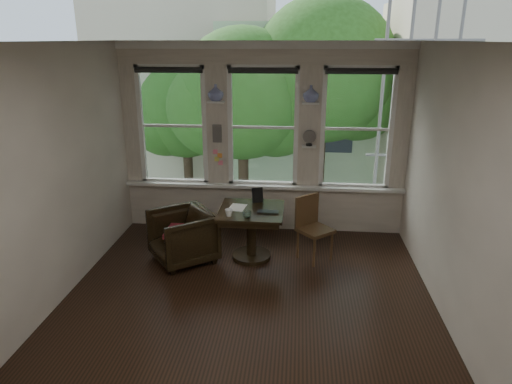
# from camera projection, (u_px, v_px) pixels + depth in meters

# --- Properties ---
(ground) EXTENTS (4.50, 4.50, 0.00)m
(ground) POSITION_uv_depth(u_px,v_px,m) (248.00, 298.00, 5.60)
(ground) COLOR black
(ground) RESTS_ON ground
(ceiling) EXTENTS (4.50, 4.50, 0.00)m
(ceiling) POSITION_uv_depth(u_px,v_px,m) (246.00, 41.00, 4.64)
(ceiling) COLOR silver
(ceiling) RESTS_ON ground
(wall_back) EXTENTS (4.50, 0.00, 4.50)m
(wall_back) POSITION_uv_depth(u_px,v_px,m) (263.00, 140.00, 7.24)
(wall_back) COLOR beige
(wall_back) RESTS_ON ground
(wall_front) EXTENTS (4.50, 0.00, 4.50)m
(wall_front) POSITION_uv_depth(u_px,v_px,m) (209.00, 283.00, 3.00)
(wall_front) COLOR beige
(wall_front) RESTS_ON ground
(wall_left) EXTENTS (0.00, 4.50, 4.50)m
(wall_left) POSITION_uv_depth(u_px,v_px,m) (56.00, 176.00, 5.32)
(wall_left) COLOR beige
(wall_left) RESTS_ON ground
(wall_right) EXTENTS (0.00, 4.50, 4.50)m
(wall_right) POSITION_uv_depth(u_px,v_px,m) (454.00, 187.00, 4.92)
(wall_right) COLOR beige
(wall_right) RESTS_ON ground
(window_left) EXTENTS (1.10, 0.12, 1.90)m
(window_left) POSITION_uv_depth(u_px,v_px,m) (173.00, 126.00, 7.31)
(window_left) COLOR white
(window_left) RESTS_ON ground
(window_center) EXTENTS (1.10, 0.12, 1.90)m
(window_center) POSITION_uv_depth(u_px,v_px,m) (263.00, 127.00, 7.18)
(window_center) COLOR white
(window_center) RESTS_ON ground
(window_right) EXTENTS (1.10, 0.12, 1.90)m
(window_right) POSITION_uv_depth(u_px,v_px,m) (357.00, 129.00, 7.05)
(window_right) COLOR white
(window_right) RESTS_ON ground
(shelf_left) EXTENTS (0.26, 0.16, 0.03)m
(shelf_left) POSITION_uv_depth(u_px,v_px,m) (216.00, 102.00, 7.02)
(shelf_left) COLOR white
(shelf_left) RESTS_ON ground
(shelf_right) EXTENTS (0.26, 0.16, 0.03)m
(shelf_right) POSITION_uv_depth(u_px,v_px,m) (311.00, 103.00, 6.89)
(shelf_right) COLOR white
(shelf_right) RESTS_ON ground
(intercom) EXTENTS (0.14, 0.06, 0.28)m
(intercom) POSITION_uv_depth(u_px,v_px,m) (217.00, 133.00, 7.21)
(intercom) COLOR #59544F
(intercom) RESTS_ON ground
(sticky_notes) EXTENTS (0.16, 0.01, 0.24)m
(sticky_notes) POSITION_uv_depth(u_px,v_px,m) (218.00, 155.00, 7.33)
(sticky_notes) COLOR pink
(sticky_notes) RESTS_ON ground
(desk_fan) EXTENTS (0.20, 0.20, 0.24)m
(desk_fan) POSITION_uv_depth(u_px,v_px,m) (309.00, 140.00, 7.06)
(desk_fan) COLOR #59544F
(desk_fan) RESTS_ON ground
(vase_left) EXTENTS (0.24, 0.24, 0.25)m
(vase_left) POSITION_uv_depth(u_px,v_px,m) (216.00, 93.00, 6.98)
(vase_left) COLOR white
(vase_left) RESTS_ON shelf_left
(vase_right) EXTENTS (0.24, 0.24, 0.25)m
(vase_right) POSITION_uv_depth(u_px,v_px,m) (311.00, 94.00, 6.85)
(vase_right) COLOR white
(vase_right) RESTS_ON shelf_right
(table) EXTENTS (0.90, 0.90, 0.75)m
(table) POSITION_uv_depth(u_px,v_px,m) (251.00, 234.00, 6.52)
(table) COLOR black
(table) RESTS_ON ground
(armchair_left) EXTENTS (1.14, 1.13, 0.75)m
(armchair_left) POSITION_uv_depth(u_px,v_px,m) (183.00, 237.00, 6.43)
(armchair_left) COLOR black
(armchair_left) RESTS_ON ground
(cushion_red) EXTENTS (0.45, 0.45, 0.06)m
(cushion_red) POSITION_uv_depth(u_px,v_px,m) (182.00, 232.00, 6.41)
(cushion_red) COLOR maroon
(cushion_red) RESTS_ON armchair_left
(side_chair_right) EXTENTS (0.59, 0.59, 0.92)m
(side_chair_right) POSITION_uv_depth(u_px,v_px,m) (315.00, 230.00, 6.45)
(side_chair_right) COLOR #472D19
(side_chair_right) RESTS_ON ground
(laptop) EXTENTS (0.31, 0.21, 0.02)m
(laptop) POSITION_uv_depth(u_px,v_px,m) (268.00, 213.00, 6.23)
(laptop) COLOR black
(laptop) RESTS_ON table
(mug) EXTENTS (0.12, 0.12, 0.10)m
(mug) POSITION_uv_depth(u_px,v_px,m) (229.00, 213.00, 6.14)
(mug) COLOR white
(mug) RESTS_ON table
(drinking_glass) EXTENTS (0.14, 0.14, 0.09)m
(drinking_glass) POSITION_uv_depth(u_px,v_px,m) (247.00, 214.00, 6.09)
(drinking_glass) COLOR white
(drinking_glass) RESTS_ON table
(tablet) EXTENTS (0.18, 0.12, 0.22)m
(tablet) POSITION_uv_depth(u_px,v_px,m) (257.00, 195.00, 6.64)
(tablet) COLOR black
(tablet) RESTS_ON table
(papers) EXTENTS (0.26, 0.33, 0.00)m
(papers) POSITION_uv_depth(u_px,v_px,m) (237.00, 207.00, 6.46)
(papers) COLOR silver
(papers) RESTS_ON table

